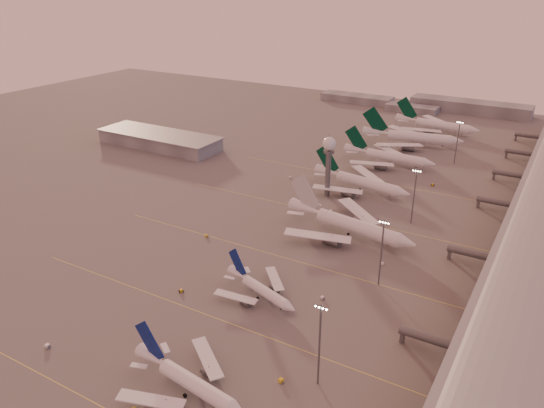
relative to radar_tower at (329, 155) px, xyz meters
The scene contains 25 objects.
ground 121.92m from the radar_tower, 92.39° to the right, with size 700.00×700.00×0.00m, color #5C5A5A.
taxiway_markings 71.83m from the radar_tower, 68.66° to the right, with size 180.00×185.25×0.02m.
hangar 127.68m from the radar_tower, behind, with size 82.00×27.00×8.50m.
radar_tower is the anchor object (origin of this frame).
mast_a 131.38m from the radar_tower, 66.17° to the right, with size 3.60×0.56×25.00m.
mast_b 82.32m from the radar_tower, 52.43° to the right, with size 3.60×0.56×25.00m.
mast_c 46.66m from the radar_tower, 12.53° to the right, with size 3.60×0.56×25.00m.
mast_d 91.11m from the radar_tower, 61.74° to the left, with size 3.60×0.56×25.00m.
distant_horizon 205.86m from the radar_tower, 90.67° to the left, with size 165.00×37.50×9.00m.
narrowbody_near 143.32m from the radar_tower, 79.62° to the right, with size 39.37×31.24×15.42m.
narrowbody_mid 96.50m from the radar_tower, 78.63° to the right, with size 32.70×25.66×13.23m.
widebody_white 47.08m from the radar_tower, 53.11° to the right, with size 60.42×48.03×21.39m.
greentail_a 25.32m from the radar_tower, 48.92° to the left, with size 54.27×43.47×19.85m.
greentail_b 62.79m from the radar_tower, 79.56° to the left, with size 54.48×43.97×19.78m.
greentail_c 103.87m from the radar_tower, 83.52° to the left, with size 62.89×50.38×23.00m.
greentail_d 142.53m from the radar_tower, 83.07° to the left, with size 59.23×47.63×21.52m.
gsv_truck_a 149.40m from the radar_tower, 98.14° to the right, with size 6.11×2.37×2.46m.
gsv_catering_a 133.72m from the radar_tower, 70.31° to the right, with size 6.00×4.01×4.53m.
gsv_tug_mid 106.05m from the radar_tower, 93.69° to the right, with size 3.90×3.69×0.97m.
gsv_truck_b 93.52m from the radar_tower, 65.87° to the right, with size 5.67×2.86×2.19m.
gsv_truck_c 72.98m from the radar_tower, 109.66° to the right, with size 5.66×3.23×2.16m.
gsv_catering_b 72.02m from the radar_tower, 47.68° to the right, with size 5.38×3.81×4.04m.
gsv_tug_far 28.73m from the radar_tower, 60.13° to the right, with size 4.38×4.25×1.09m.
gsv_truck_d 35.88m from the radar_tower, 156.23° to the left, with size 3.51×5.32×2.02m.
gsv_tug_hangar 60.53m from the radar_tower, 43.19° to the left, with size 3.75×2.47×1.02m.
Camera 1 is at (103.12, -101.22, 100.38)m, focal length 35.00 mm.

